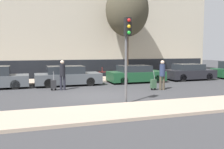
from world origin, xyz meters
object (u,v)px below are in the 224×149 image
(parked_car_3, at_px, (190,72))
(pedestrian_right, at_px, (162,73))
(parked_car_1, at_px, (67,76))
(parked_car_2, at_px, (136,74))
(trolley_left, at_px, (54,84))
(trolley_right, at_px, (153,84))
(parked_bicycle, at_px, (104,74))
(traffic_light, at_px, (127,43))
(bare_tree_near_crossing, at_px, (127,10))
(pedestrian_left, at_px, (62,73))

(parked_car_3, bearing_deg, pedestrian_right, -140.89)
(parked_car_1, height_order, parked_car_2, parked_car_1)
(trolley_left, distance_m, trolley_right, 6.13)
(parked_car_1, relative_size, pedestrian_right, 2.46)
(parked_car_2, distance_m, parked_bicycle, 2.81)
(parked_car_3, height_order, traffic_light, traffic_light)
(parked_car_1, height_order, traffic_light, traffic_light)
(parked_car_3, distance_m, trolley_right, 6.52)
(bare_tree_near_crossing, bearing_deg, parked_car_2, -97.24)
(parked_car_1, xyz_separation_m, parked_car_2, (5.16, -0.05, -0.02))
(pedestrian_left, height_order, trolley_right, pedestrian_left)
(parked_car_2, bearing_deg, trolley_right, -96.80)
(parked_bicycle, bearing_deg, pedestrian_left, -133.90)
(parked_car_2, relative_size, parked_bicycle, 2.39)
(parked_car_1, distance_m, pedestrian_right, 6.53)
(pedestrian_left, height_order, traffic_light, traffic_light)
(pedestrian_left, bearing_deg, pedestrian_right, -11.82)
(trolley_right, bearing_deg, pedestrian_left, 161.69)
(traffic_light, relative_size, parked_bicycle, 2.19)
(trolley_left, distance_m, traffic_light, 6.25)
(parked_bicycle, distance_m, bare_tree_near_crossing, 5.78)
(trolley_right, height_order, parked_bicycle, trolley_right)
(parked_car_2, xyz_separation_m, traffic_light, (-3.51, -6.94, 2.14))
(parked_car_3, bearing_deg, bare_tree_near_crossing, 150.30)
(trolley_right, distance_m, bare_tree_near_crossing, 8.39)
(parked_car_3, height_order, trolley_right, parked_car_3)
(parked_car_1, bearing_deg, trolley_left, -120.47)
(pedestrian_left, distance_m, traffic_light, 5.74)
(trolley_left, relative_size, parked_bicycle, 0.66)
(parked_car_3, xyz_separation_m, bare_tree_near_crossing, (-4.54, 2.59, 5.19))
(bare_tree_near_crossing, bearing_deg, trolley_right, -96.98)
(pedestrian_right, bearing_deg, bare_tree_near_crossing, 100.21)
(parked_car_1, height_order, parked_bicycle, parked_car_1)
(pedestrian_left, bearing_deg, trolley_right, -12.35)
(pedestrian_left, distance_m, parked_bicycle, 5.64)
(pedestrian_left, bearing_deg, parked_car_1, 79.45)
(pedestrian_left, height_order, pedestrian_right, pedestrian_left)
(pedestrian_left, xyz_separation_m, bare_tree_near_crossing, (6.08, 4.60, 4.76))
(pedestrian_left, xyz_separation_m, trolley_right, (5.31, -1.76, -0.67))
(parked_car_3, xyz_separation_m, trolley_left, (-11.17, -1.96, -0.26))
(pedestrian_left, relative_size, trolley_right, 1.53)
(parked_car_2, height_order, trolley_left, parked_car_2)
(parked_car_3, relative_size, trolley_right, 3.31)
(trolley_right, xyz_separation_m, parked_bicycle, (-1.41, 5.80, 0.10))
(traffic_light, bearing_deg, pedestrian_right, 40.92)
(trolley_left, relative_size, pedestrian_right, 0.64)
(trolley_left, xyz_separation_m, bare_tree_near_crossing, (6.63, 4.54, 5.44))
(parked_car_3, distance_m, trolley_left, 11.34)
(parked_car_3, height_order, parked_bicycle, parked_car_3)
(parked_car_1, bearing_deg, trolley_right, -38.43)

